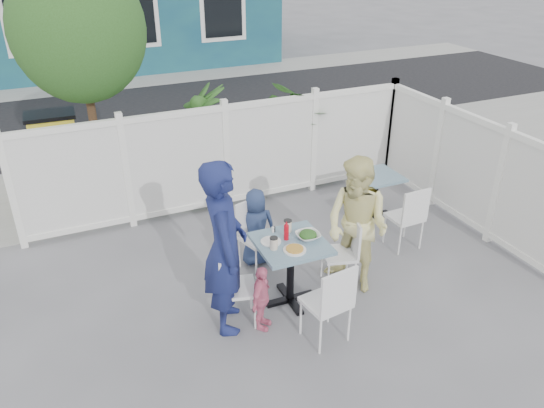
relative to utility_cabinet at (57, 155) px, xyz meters
name	(u,v)px	position (x,y,z in m)	size (l,w,h in m)	color
ground	(290,295)	(2.16, -4.00, -0.62)	(80.00, 80.00, 0.00)	slate
near_sidewalk	(196,173)	(2.16, -0.20, -0.62)	(24.00, 2.60, 0.01)	gray
street	(150,113)	(2.16, 3.50, -0.62)	(24.00, 5.00, 0.01)	black
far_sidewalk	(125,81)	(2.16, 6.60, -0.62)	(24.00, 1.60, 0.01)	gray
fence_back	(226,159)	(2.26, -1.60, 0.16)	(5.86, 0.08, 1.60)	white
fence_right	(466,172)	(5.16, -3.40, 0.16)	(0.08, 3.66, 1.60)	white
tree	(78,30)	(0.56, -0.70, 1.97)	(1.80, 1.62, 3.59)	#382316
utility_cabinet	(57,155)	(0.00, 0.00, 0.00)	(0.67, 0.48, 1.25)	yellow
potted_shrub_a	(203,140)	(2.13, -0.90, 0.23)	(0.96, 0.96, 1.71)	#284F1B
potted_shrub_b	(307,128)	(3.92, -1.00, 0.20)	(1.48, 1.28, 1.65)	#284F1B
main_table	(291,256)	(2.12, -4.09, -0.01)	(0.76, 0.76, 0.79)	slate
spare_table	(377,185)	(4.13, -2.78, -0.11)	(0.63, 0.63, 0.67)	slate
chair_left	(230,282)	(1.38, -4.15, -0.11)	(0.48, 0.49, 0.88)	white
chair_right	(346,248)	(2.85, -4.05, -0.12)	(0.47, 0.48, 0.86)	white
chair_back	(254,230)	(2.03, -3.26, -0.11)	(0.49, 0.49, 0.88)	white
chair_near	(331,299)	(2.19, -4.87, -0.08)	(0.47, 0.46, 0.93)	white
chair_spare	(409,214)	(4.01, -3.71, -0.10)	(0.42, 0.41, 0.90)	white
man	(225,248)	(1.34, -4.15, 0.33)	(0.69, 0.46, 1.90)	navy
woman	(357,226)	(2.94, -4.11, 0.19)	(0.79, 0.62, 1.63)	#EBDD4C
boy	(256,227)	(2.08, -3.19, -0.12)	(0.49, 0.32, 1.01)	navy
toddler	(261,298)	(1.65, -4.38, -0.25)	(0.44, 0.18, 0.76)	pink
plate_main	(295,250)	(2.08, -4.27, 0.17)	(0.25, 0.25, 0.02)	white
plate_side	(271,242)	(1.92, -4.01, 0.17)	(0.22, 0.22, 0.02)	white
salad_bowl	(308,236)	(2.32, -4.10, 0.20)	(0.26, 0.26, 0.06)	white
coffee_cup_a	(274,244)	(1.89, -4.14, 0.23)	(0.08, 0.08, 0.13)	beige
coffee_cup_b	(288,226)	(2.18, -3.87, 0.23)	(0.09, 0.09, 0.13)	beige
ketchup_bottle	(286,232)	(2.10, -4.02, 0.25)	(0.05, 0.05, 0.18)	#BD0716
salt_shaker	(273,230)	(2.02, -3.83, 0.20)	(0.03, 0.03, 0.07)	white
pepper_shaker	(274,229)	(2.04, -3.82, 0.20)	(0.03, 0.03, 0.07)	black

